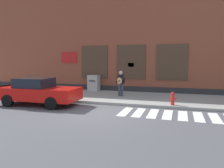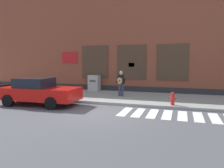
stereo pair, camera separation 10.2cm
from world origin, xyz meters
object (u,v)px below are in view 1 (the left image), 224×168
at_px(utility_box, 94,83).
at_px(fire_hydrant, 173,99).
at_px(red_car, 38,91).
at_px(busker, 120,82).

xyz_separation_m(utility_box, fire_hydrant, (6.13, -3.99, -0.27)).
distance_m(red_car, fire_hydrant, 7.45).
xyz_separation_m(red_car, utility_box, (1.16, 5.51, -0.01)).
relative_size(utility_box, fire_hydrant, 1.74).
bearing_deg(fire_hydrant, busker, 149.94).
relative_size(red_car, fire_hydrant, 6.64).
height_order(busker, fire_hydrant, busker).
bearing_deg(utility_box, red_car, -101.86).
relative_size(busker, fire_hydrant, 2.39).
xyz_separation_m(busker, utility_box, (-2.73, 2.02, -0.34)).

